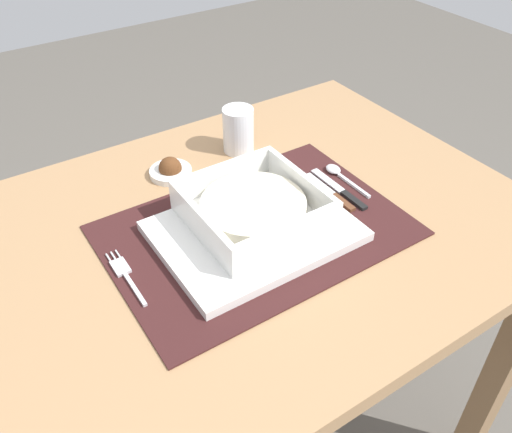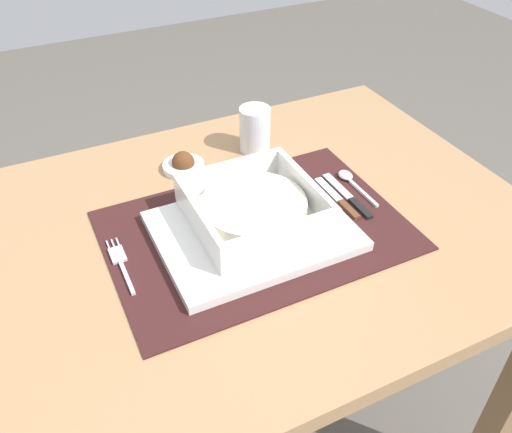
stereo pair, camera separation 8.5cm
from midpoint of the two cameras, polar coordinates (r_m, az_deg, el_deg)
The scene contains 10 objects.
dining_table at distance 0.97m, azimuth 2.64°, elevation -5.57°, with size 0.92×0.71×0.73m.
placemat at distance 0.87m, azimuth 2.80°, elevation -1.57°, with size 0.48×0.33×0.00m, color #381919.
serving_plate at distance 0.86m, azimuth 2.53°, elevation -1.65°, with size 0.30×0.23×0.02m, color white.
porridge_bowl at distance 0.85m, azimuth 2.64°, elevation 0.69°, with size 0.20×0.20×0.06m.
fork at distance 0.83m, azimuth -11.44°, elevation -4.80°, with size 0.02×0.13×0.00m.
spoon at distance 1.00m, azimuth 12.33°, elevation 3.84°, with size 0.02×0.12×0.01m.
butter_knife at distance 0.95m, azimuth 12.52°, elevation 1.84°, with size 0.01×0.14×0.01m.
bread_knife at distance 0.94m, azimuth 11.45°, elevation 1.63°, with size 0.01×0.13×0.01m.
drinking_glass at distance 1.05m, azimuth 2.22°, elevation 9.02°, with size 0.06×0.06×0.09m.
condiment_saucer at distance 1.01m, azimuth -5.36°, elevation 5.45°, with size 0.08×0.08×0.04m.
Camera 2 is at (-0.30, -0.62, 1.29)m, focal length 37.57 mm.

